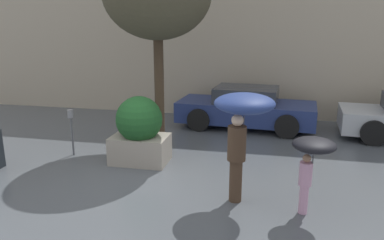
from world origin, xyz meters
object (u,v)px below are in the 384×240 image
object	(u,v)px
person_adult	(243,116)
parked_car_near	(246,108)
parking_meter	(71,123)
person_child	(312,154)
planter_box	(140,130)

from	to	relation	value
person_adult	parked_car_near	size ratio (longest dim) A/B	0.46
parking_meter	person_child	bearing A→B (deg)	-18.91
person_adult	parked_car_near	bearing A→B (deg)	47.63
parked_car_near	parking_meter	world-z (taller)	parked_car_near
person_adult	person_child	size ratio (longest dim) A/B	1.46
parking_meter	planter_box	bearing A→B (deg)	-3.55
planter_box	parking_meter	size ratio (longest dim) A/B	1.37
planter_box	parking_meter	world-z (taller)	planter_box
person_child	parked_car_near	world-z (taller)	person_child
planter_box	person_adult	distance (m)	3.03
planter_box	person_child	xyz separation A→B (m)	(3.73, -1.79, 0.33)
planter_box	person_adult	bearing A→B (deg)	-30.19
parked_car_near	person_adult	bearing A→B (deg)	-172.39
planter_box	parking_meter	xyz separation A→B (m)	(-1.83, 0.11, 0.06)
person_child	parking_meter	xyz separation A→B (m)	(-5.56, 1.91, -0.28)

